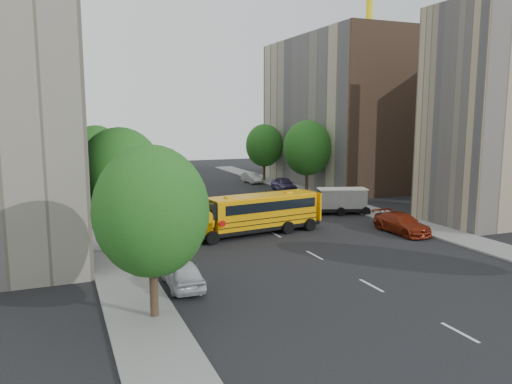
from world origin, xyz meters
TOP-DOWN VIEW (x-y plane):
  - ground at (0.00, 0.00)m, footprint 120.00×120.00m
  - sidewalk_left at (-11.50, 5.00)m, footprint 3.00×80.00m
  - sidewalk_right at (11.50, 5.00)m, footprint 3.00×80.00m
  - lane_markings at (0.00, 10.00)m, footprint 0.15×64.00m
  - building_left_redbrick at (-18.00, 28.00)m, footprint 10.00×15.00m
  - building_right_near at (18.00, -4.50)m, footprint 10.00×7.00m
  - building_right_far at (18.00, 20.00)m, footprint 10.00×22.00m
  - building_right_sidewall at (18.00, 9.00)m, footprint 10.10×0.30m
  - tower_crane at (30.25, 28.00)m, footprint 28.50×1.20m
  - street_tree_0 at (-11.00, -14.00)m, footprint 4.80×4.80m
  - street_tree_1 at (-11.00, -4.00)m, footprint 5.12×5.12m
  - street_tree_2 at (-11.00, 14.00)m, footprint 4.99×4.99m
  - street_tree_4 at (11.00, 14.00)m, footprint 5.25×5.25m
  - street_tree_5 at (11.00, 26.00)m, footprint 4.86×4.86m
  - school_bus at (-1.51, -1.37)m, footprint 10.55×3.86m
  - safari_truck at (8.22, 2.98)m, footprint 5.57×3.34m
  - parked_car_0 at (-8.95, -10.64)m, footprint 1.74×4.15m
  - parked_car_1 at (-8.80, 6.01)m, footprint 1.75×4.04m
  - parked_car_2 at (-9.60, 25.45)m, footprint 2.45×5.03m
  - parked_car_3 at (8.80, -5.16)m, footprint 2.16×5.06m
  - parked_car_4 at (9.60, 16.89)m, footprint 2.12×4.69m
  - parked_car_5 at (8.80, 24.86)m, footprint 1.60×4.15m

SIDE VIEW (x-z plane):
  - ground at x=0.00m, z-range 0.00..0.00m
  - lane_markings at x=0.00m, z-range 0.00..0.01m
  - sidewalk_left at x=-11.50m, z-range 0.00..0.12m
  - sidewalk_right at x=11.50m, z-range 0.00..0.12m
  - parked_car_1 at x=-8.80m, z-range 0.00..1.29m
  - parked_car_5 at x=8.80m, z-range 0.00..1.35m
  - parked_car_2 at x=-9.60m, z-range 0.00..1.38m
  - parked_car_0 at x=-8.95m, z-range 0.00..1.40m
  - parked_car_3 at x=8.80m, z-range 0.00..1.45m
  - parked_car_4 at x=9.60m, z-range 0.00..1.56m
  - safari_truck at x=8.22m, z-range 0.07..2.32m
  - school_bus at x=-1.51m, z-range 0.17..3.08m
  - street_tree_0 at x=-11.00m, z-range 0.94..8.35m
  - street_tree_5 at x=11.00m, z-range 0.95..8.46m
  - street_tree_2 at x=-11.00m, z-range 0.97..8.68m
  - street_tree_1 at x=-11.00m, z-range 1.00..8.90m
  - street_tree_4 at x=11.00m, z-range 1.02..9.13m
  - building_left_redbrick at x=-18.00m, z-range 0.00..13.00m
  - building_right_near at x=18.00m, z-range 0.00..17.00m
  - building_right_far at x=18.00m, z-range 0.00..18.00m
  - building_right_sidewall at x=18.00m, z-range 0.00..18.00m
  - tower_crane at x=30.25m, z-range 6.60..42.35m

